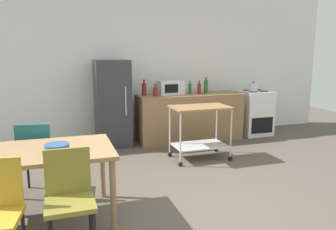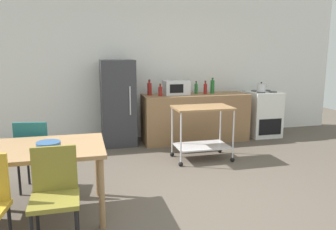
# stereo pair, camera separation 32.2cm
# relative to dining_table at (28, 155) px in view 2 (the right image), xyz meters

# --- Properties ---
(ground_plane) EXTENTS (12.00, 12.00, 0.00)m
(ground_plane) POSITION_rel_dining_table_xyz_m (1.72, -0.11, -0.67)
(ground_plane) COLOR brown
(back_wall) EXTENTS (8.40, 0.12, 2.90)m
(back_wall) POSITION_rel_dining_table_xyz_m (1.72, 3.09, 0.78)
(back_wall) COLOR white
(back_wall) RESTS_ON ground_plane
(kitchen_counter) EXTENTS (2.00, 0.64, 0.90)m
(kitchen_counter) POSITION_rel_dining_table_xyz_m (2.62, 2.49, -0.22)
(kitchen_counter) COLOR olive
(kitchen_counter) RESTS_ON ground_plane
(dining_table) EXTENTS (1.50, 0.90, 0.75)m
(dining_table) POSITION_rel_dining_table_xyz_m (0.00, 0.00, 0.00)
(dining_table) COLOR #A37A51
(dining_table) RESTS_ON ground_plane
(chair_teal) EXTENTS (0.46, 0.46, 0.89)m
(chair_teal) POSITION_rel_dining_table_xyz_m (-0.03, 0.69, -0.15)
(chair_teal) COLOR #1E666B
(chair_teal) RESTS_ON ground_plane
(chair_olive) EXTENTS (0.40, 0.40, 0.89)m
(chair_olive) POSITION_rel_dining_table_xyz_m (0.29, -0.64, -0.15)
(chair_olive) COLOR olive
(chair_olive) RESTS_ON ground_plane
(stove_oven) EXTENTS (0.60, 0.61, 0.92)m
(stove_oven) POSITION_rel_dining_table_xyz_m (4.07, 2.51, -0.22)
(stove_oven) COLOR white
(stove_oven) RESTS_ON ground_plane
(refrigerator) EXTENTS (0.60, 0.63, 1.55)m
(refrigerator) POSITION_rel_dining_table_xyz_m (1.17, 2.59, 0.10)
(refrigerator) COLOR #333338
(refrigerator) RESTS_ON ground_plane
(kitchen_cart) EXTENTS (0.91, 0.57, 0.85)m
(kitchen_cart) POSITION_rel_dining_table_xyz_m (2.35, 1.37, -0.10)
(kitchen_cart) COLOR olive
(kitchen_cart) RESTS_ON ground_plane
(bottle_wine) EXTENTS (0.08, 0.08, 0.29)m
(bottle_wine) POSITION_rel_dining_table_xyz_m (1.75, 2.55, 0.35)
(bottle_wine) COLOR maroon
(bottle_wine) RESTS_ON kitchen_counter
(bottle_olive_oil) EXTENTS (0.07, 0.07, 0.22)m
(bottle_olive_oil) POSITION_rel_dining_table_xyz_m (1.92, 2.40, 0.32)
(bottle_olive_oil) COLOR maroon
(bottle_olive_oil) RESTS_ON kitchen_counter
(microwave) EXTENTS (0.46, 0.35, 0.26)m
(microwave) POSITION_rel_dining_table_xyz_m (2.26, 2.54, 0.36)
(microwave) COLOR silver
(microwave) RESTS_ON kitchen_counter
(bottle_soda) EXTENTS (0.06, 0.06, 0.24)m
(bottle_soda) POSITION_rel_dining_table_xyz_m (2.66, 2.56, 0.33)
(bottle_soda) COLOR #1E6628
(bottle_soda) RESTS_ON kitchen_counter
(bottle_sesame_oil) EXTENTS (0.07, 0.07, 0.25)m
(bottle_sesame_oil) POSITION_rel_dining_table_xyz_m (2.82, 2.48, 0.33)
(bottle_sesame_oil) COLOR maroon
(bottle_sesame_oil) RESTS_ON kitchen_counter
(bottle_vinegar) EXTENTS (0.08, 0.08, 0.30)m
(bottle_vinegar) POSITION_rel_dining_table_xyz_m (2.98, 2.53, 0.36)
(bottle_vinegar) COLOR #1E6628
(bottle_vinegar) RESTS_ON kitchen_counter
(fruit_bowl) EXTENTS (0.23, 0.23, 0.08)m
(fruit_bowl) POSITION_rel_dining_table_xyz_m (0.21, -0.11, 0.12)
(fruit_bowl) COLOR #33598C
(fruit_bowl) RESTS_ON dining_table
(kettle) EXTENTS (0.24, 0.17, 0.19)m
(kettle) POSITION_rel_dining_table_xyz_m (3.95, 2.41, 0.33)
(kettle) COLOR silver
(kettle) RESTS_ON stove_oven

